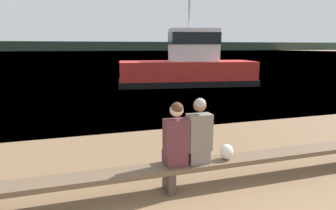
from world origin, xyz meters
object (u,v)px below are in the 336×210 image
(bench_main, at_px, (169,170))
(person_left, at_px, (176,137))
(person_right, at_px, (199,134))
(shopping_bag, at_px, (227,152))
(tugboat_red, at_px, (188,68))

(bench_main, relative_size, person_left, 8.09)
(person_right, relative_size, shopping_bag, 4.11)
(person_right, bearing_deg, tugboat_red, 69.21)
(shopping_bag, bearing_deg, bench_main, 178.87)
(person_right, bearing_deg, bench_main, 179.87)
(person_right, height_order, tugboat_red, tugboat_red)
(person_left, distance_m, shopping_bag, 0.93)
(bench_main, bearing_deg, person_left, -0.48)
(bench_main, distance_m, tugboat_red, 13.34)
(bench_main, xyz_separation_m, person_left, (0.11, -0.00, 0.52))
(shopping_bag, bearing_deg, tugboat_red, 71.30)
(bench_main, distance_m, person_right, 0.72)
(person_left, height_order, person_right, person_right)
(person_left, distance_m, tugboat_red, 13.28)
(person_left, bearing_deg, tugboat_red, 67.69)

